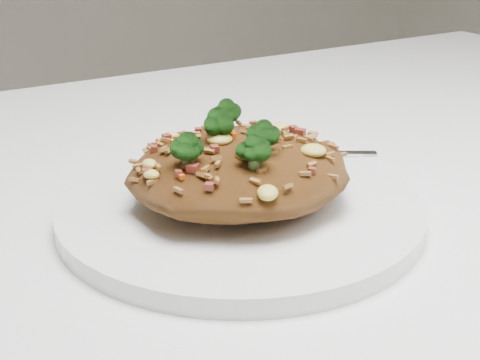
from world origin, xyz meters
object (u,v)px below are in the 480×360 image
(dining_table, at_px, (325,259))
(plate, at_px, (240,208))
(fried_rice, at_px, (240,160))
(fork, at_px, (290,154))

(dining_table, relative_size, plate, 4.58)
(fried_rice, bearing_deg, plate, 11.22)
(dining_table, bearing_deg, fried_rice, -159.46)
(fork, bearing_deg, fried_rice, -115.31)
(fried_rice, bearing_deg, fork, 34.01)
(dining_table, relative_size, fork, 8.16)
(dining_table, xyz_separation_m, plate, (-0.12, -0.04, 0.10))
(plate, xyz_separation_m, fork, (0.08, 0.06, 0.01))
(plate, distance_m, fork, 0.10)
(plate, height_order, fork, fork)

